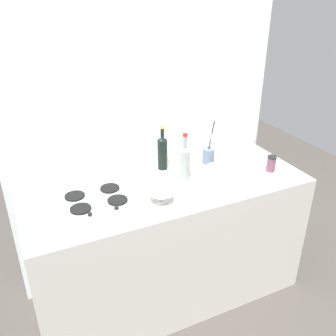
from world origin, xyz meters
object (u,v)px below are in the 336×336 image
object	(u,v)px
wine_bottle_mid_left	(185,163)
stovetop_hob	(96,200)
plate_stack	(222,174)
wine_bottle_leftmost	(162,152)
butter_dish	(205,189)
condiment_jar_front	(271,164)
mixing_bowl	(161,197)
utensil_crock	(208,155)

from	to	relation	value
wine_bottle_mid_left	stovetop_hob	bearing A→B (deg)	-178.33
plate_stack	wine_bottle_leftmost	bearing A→B (deg)	136.13
stovetop_hob	butter_dish	distance (m)	0.65
condiment_jar_front	butter_dish	bearing A→B (deg)	-173.30
wine_bottle_leftmost	mixing_bowl	bearing A→B (deg)	-115.36
wine_bottle_leftmost	wine_bottle_mid_left	bearing A→B (deg)	-75.64
utensil_crock	plate_stack	bearing A→B (deg)	-97.31
butter_dish	wine_bottle_leftmost	bearing A→B (deg)	102.82
utensil_crock	condiment_jar_front	world-z (taller)	utensil_crock
condiment_jar_front	wine_bottle_leftmost	bearing A→B (deg)	151.93
stovetop_hob	wine_bottle_mid_left	size ratio (longest dim) A/B	1.31
plate_stack	mixing_bowl	distance (m)	0.49
wine_bottle_leftmost	utensil_crock	distance (m)	0.34
stovetop_hob	plate_stack	xyz separation A→B (m)	(0.83, -0.05, 0.01)
stovetop_hob	utensil_crock	size ratio (longest dim) A/B	1.36
wine_bottle_mid_left	mixing_bowl	xyz separation A→B (m)	(-0.24, -0.17, -0.09)
stovetop_hob	wine_bottle_leftmost	xyz separation A→B (m)	(0.53, 0.23, 0.11)
butter_dish	condiment_jar_front	xyz separation A→B (m)	(0.55, 0.06, 0.02)
plate_stack	condiment_jar_front	size ratio (longest dim) A/B	2.39
utensil_crock	wine_bottle_mid_left	bearing A→B (deg)	-149.96
mixing_bowl	butter_dish	bearing A→B (deg)	-3.86
mixing_bowl	butter_dish	distance (m)	0.28
plate_stack	mixing_bowl	xyz separation A→B (m)	(-0.48, -0.10, 0.01)
stovetop_hob	wine_bottle_leftmost	size ratio (longest dim) A/B	1.37
mixing_bowl	butter_dish	size ratio (longest dim) A/B	0.92
stovetop_hob	plate_stack	distance (m)	0.83
mixing_bowl	butter_dish	xyz separation A→B (m)	(0.28, -0.02, -0.00)
wine_bottle_mid_left	mixing_bowl	bearing A→B (deg)	-144.09
mixing_bowl	wine_bottle_mid_left	bearing A→B (deg)	35.91
stovetop_hob	mixing_bowl	distance (m)	0.38
plate_stack	wine_bottle_leftmost	size ratio (longest dim) A/B	0.85
utensil_crock	condiment_jar_front	xyz separation A→B (m)	(0.32, -0.28, -0.00)
plate_stack	butter_dish	bearing A→B (deg)	-148.95
mixing_bowl	condiment_jar_front	bearing A→B (deg)	3.18
plate_stack	condiment_jar_front	distance (m)	0.35
butter_dish	utensil_crock	distance (m)	0.42
stovetop_hob	wine_bottle_leftmost	world-z (taller)	wine_bottle_leftmost
wine_bottle_leftmost	condiment_jar_front	xyz separation A→B (m)	(0.65, -0.34, -0.07)
wine_bottle_leftmost	condiment_jar_front	distance (m)	0.74
plate_stack	wine_bottle_mid_left	size ratio (longest dim) A/B	0.81
plate_stack	condiment_jar_front	bearing A→B (deg)	-9.51
butter_dish	utensil_crock	size ratio (longest dim) A/B	0.52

